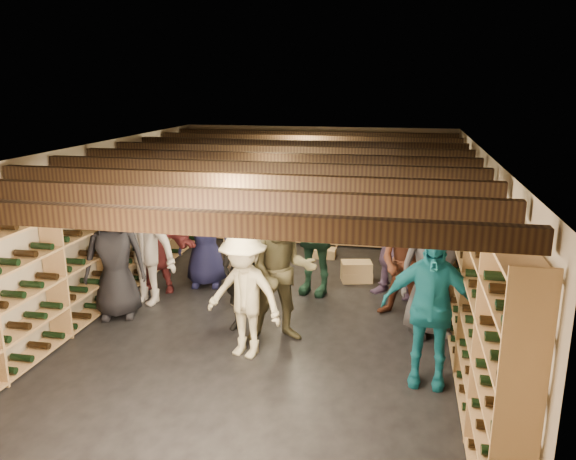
% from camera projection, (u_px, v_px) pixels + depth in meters
% --- Properties ---
extents(ground, '(8.00, 8.00, 0.00)m').
position_uv_depth(ground, '(273.00, 316.00, 8.09)').
color(ground, black).
rests_on(ground, ground).
extents(walls, '(5.52, 8.02, 2.40)m').
position_uv_depth(walls, '(273.00, 236.00, 7.79)').
color(walls, tan).
rests_on(walls, ground).
extents(ceiling, '(5.50, 8.00, 0.01)m').
position_uv_depth(ceiling, '(272.00, 149.00, 7.48)').
color(ceiling, beige).
rests_on(ceiling, walls).
extents(ceiling_joists, '(5.40, 7.12, 0.18)m').
position_uv_depth(ceiling_joists, '(272.00, 160.00, 7.51)').
color(ceiling_joists, black).
rests_on(ceiling_joists, ground).
extents(wine_rack_left, '(0.32, 7.50, 2.15)m').
position_uv_depth(wine_rack_left, '(104.00, 235.00, 8.32)').
color(wine_rack_left, '#A27C4E').
rests_on(wine_rack_left, ground).
extents(wine_rack_right, '(0.32, 7.50, 2.15)m').
position_uv_depth(wine_rack_right, '(464.00, 256.00, 7.31)').
color(wine_rack_right, '#A27C4E').
rests_on(wine_rack_right, ground).
extents(wine_rack_back, '(4.70, 0.30, 2.15)m').
position_uv_depth(wine_rack_back, '(316.00, 193.00, 11.44)').
color(wine_rack_back, '#A27C4E').
rests_on(wine_rack_back, ground).
extents(crate_stack_left, '(0.56, 0.42, 0.85)m').
position_uv_depth(crate_stack_left, '(240.00, 249.00, 9.87)').
color(crate_stack_left, tan).
rests_on(crate_stack_left, ground).
extents(crate_stack_right, '(0.56, 0.44, 0.34)m').
position_uv_depth(crate_stack_right, '(357.00, 271.00, 9.47)').
color(crate_stack_right, tan).
rests_on(crate_stack_right, ground).
extents(crate_loose, '(0.51, 0.34, 0.17)m').
position_uv_depth(crate_loose, '(323.00, 253.00, 10.79)').
color(crate_loose, tan).
rests_on(crate_loose, ground).
extents(person_0, '(0.99, 0.81, 1.74)m').
position_uv_depth(person_0, '(115.00, 258.00, 7.88)').
color(person_0, black).
rests_on(person_0, ground).
extents(person_1, '(0.77, 0.60, 1.85)m').
position_uv_depth(person_1, '(245.00, 266.00, 7.38)').
color(person_1, black).
rests_on(person_1, ground).
extents(person_2, '(1.07, 0.94, 1.86)m').
position_uv_depth(person_2, '(282.00, 272.00, 7.12)').
color(person_2, brown).
rests_on(person_2, ground).
extents(person_3, '(1.14, 0.85, 1.58)m').
position_uv_depth(person_3, '(244.00, 295.00, 6.74)').
color(person_3, beige).
rests_on(person_3, ground).
extents(person_4, '(1.07, 0.51, 1.77)m').
position_uv_depth(person_4, '(429.00, 308.00, 6.09)').
color(person_4, '#13687D').
rests_on(person_4, ground).
extents(person_5, '(1.45, 0.54, 1.53)m').
position_uv_depth(person_5, '(155.00, 245.00, 8.90)').
color(person_5, maroon).
rests_on(person_5, ground).
extents(person_6, '(0.94, 0.70, 1.75)m').
position_uv_depth(person_6, '(205.00, 234.00, 9.12)').
color(person_6, '#18193E').
rests_on(person_6, ground).
extents(person_7, '(0.63, 0.49, 1.54)m').
position_uv_depth(person_7, '(243.00, 257.00, 8.27)').
color(person_7, gray).
rests_on(person_7, ground).
extents(person_8, '(0.96, 0.84, 1.64)m').
position_uv_depth(person_8, '(407.00, 263.00, 7.81)').
color(person_8, '#4A2316').
rests_on(person_8, ground).
extents(person_9, '(1.31, 0.93, 1.84)m').
position_uv_depth(person_9, '(142.00, 245.00, 8.33)').
color(person_9, '#BCB3AD').
rests_on(person_9, ground).
extents(person_10, '(1.19, 0.72, 1.90)m').
position_uv_depth(person_10, '(314.00, 235.00, 8.76)').
color(person_10, '#25533E').
rests_on(person_10, ground).
extents(person_11, '(1.79, 1.18, 1.85)m').
position_uv_depth(person_11, '(396.00, 238.00, 8.68)').
color(person_11, slate).
rests_on(person_11, ground).
extents(person_12, '(1.06, 0.86, 1.88)m').
position_uv_depth(person_12, '(433.00, 267.00, 7.30)').
color(person_12, '#36343A').
rests_on(person_12, ground).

